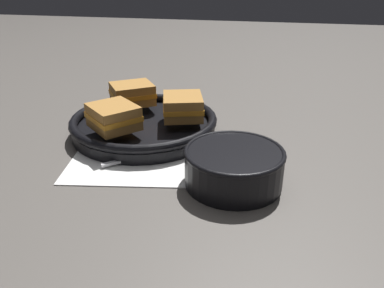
# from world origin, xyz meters

# --- Properties ---
(ground_plane) EXTENTS (4.00, 4.00, 0.00)m
(ground_plane) POSITION_xyz_m (0.00, 0.00, 0.00)
(ground_plane) COLOR #56514C
(napkin) EXTENTS (0.29, 0.26, 0.00)m
(napkin) POSITION_xyz_m (-0.10, -0.01, 0.00)
(napkin) COLOR white
(napkin) RESTS_ON ground_plane
(soup_bowl) EXTENTS (0.16, 0.16, 0.06)m
(soup_bowl) POSITION_xyz_m (0.08, -0.07, 0.04)
(soup_bowl) COLOR black
(soup_bowl) RESTS_ON ground_plane
(spoon) EXTENTS (0.13, 0.11, 0.01)m
(spoon) POSITION_xyz_m (-0.07, -0.01, 0.01)
(spoon) COLOR silver
(spoon) RESTS_ON napkin
(skillet) EXTENTS (0.31, 0.31, 0.04)m
(skillet) POSITION_xyz_m (-0.13, 0.09, 0.02)
(skillet) COLOR black
(skillet) RESTS_ON ground_plane
(sandwich_near_left) EXTENTS (0.12, 0.12, 0.05)m
(sandwich_near_left) POSITION_xyz_m (-0.18, 0.16, 0.06)
(sandwich_near_left) COLOR #B27A38
(sandwich_near_left) RESTS_ON skillet
(sandwich_near_right) EXTENTS (0.12, 0.12, 0.05)m
(sandwich_near_right) POSITION_xyz_m (-0.16, 0.02, 0.06)
(sandwich_near_right) COLOR #B27A38
(sandwich_near_right) RESTS_ON skillet
(sandwich_far_left) EXTENTS (0.10, 0.11, 0.05)m
(sandwich_far_left) POSITION_xyz_m (-0.04, 0.10, 0.06)
(sandwich_far_left) COLOR #B27A38
(sandwich_far_left) RESTS_ON skillet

